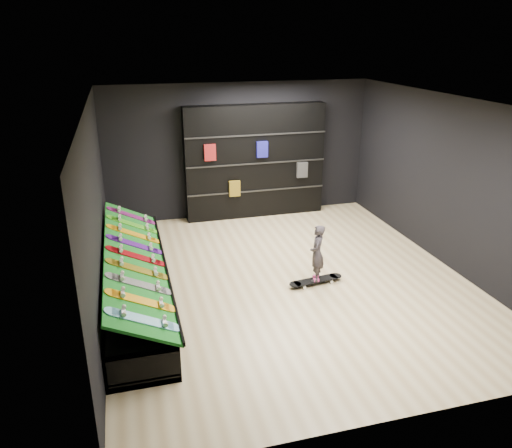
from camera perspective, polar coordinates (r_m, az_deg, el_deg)
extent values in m
cube|color=beige|center=(8.70, 3.55, -6.31)|extent=(6.00, 7.00, 0.01)
cube|color=white|center=(7.79, 4.05, 13.69)|extent=(6.00, 7.00, 0.01)
cube|color=black|center=(11.37, -1.95, 8.38)|extent=(6.00, 0.02, 3.00)
cube|color=black|center=(5.20, 16.39, -8.50)|extent=(6.00, 0.02, 3.00)
cube|color=black|center=(7.73, -17.79, 1.20)|extent=(0.02, 7.00, 3.00)
cube|color=black|center=(9.49, 21.24, 4.39)|extent=(0.02, 7.00, 3.00)
cube|color=#0F6116|center=(8.00, -13.60, -3.78)|extent=(0.92, 4.50, 0.46)
cube|color=black|center=(11.33, -0.13, 7.15)|extent=(3.17, 0.37, 2.54)
imported|color=black|center=(8.41, 6.93, -4.53)|extent=(0.24, 0.27, 0.59)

